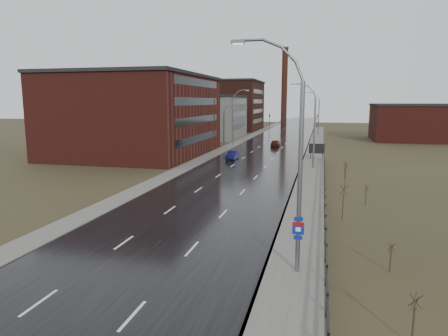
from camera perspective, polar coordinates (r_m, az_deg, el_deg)
The scene contains 26 objects.
ground at distance 22.59m, azimuth -13.63°, elevation -14.31°, with size 320.00×320.00×0.00m, color #2D2819.
road at distance 79.37m, azimuth 6.64°, elevation 2.94°, with size 14.00×300.00×0.06m, color black.
sidewalk_right at distance 54.00m, azimuth 12.35°, elevation -0.23°, with size 3.20×180.00×0.18m, color #595651.
curb_right at distance 54.06m, azimuth 10.74°, elevation -0.17°, with size 0.16×180.00×0.18m, color slate.
sidewalk_left at distance 80.79m, azimuth 0.86°, elevation 3.14°, with size 2.40×260.00×0.12m, color #595651.
warehouse_near at distance 70.38m, azimuth -12.24°, elevation 7.46°, with size 22.44×28.56×13.50m.
warehouse_mid at distance 100.25m, azimuth -2.31°, elevation 7.36°, with size 16.32×20.40×10.50m.
warehouse_far at distance 130.44m, azimuth -0.75°, elevation 8.96°, with size 26.52×24.48×15.50m.
building_right at distance 102.43m, azimuth 25.49°, elevation 5.93°, with size 18.36×16.32×8.50m.
smokestack at distance 169.11m, azimuth 8.62°, elevation 11.60°, with size 2.70×2.70×30.70m.
streetlight_main at distance 20.50m, azimuth 9.96°, elevation 1.05°, with size 3.91×0.29×12.11m.
streetlight_right_mid at distance 54.35m, azimuth 12.49°, elevation 5.93°, with size 3.36×0.28×11.35m.
streetlight_left at distance 82.19m, azimuth 1.53°, elevation 7.29°, with size 3.36×0.28×11.35m.
streetlight_right_far at distance 108.30m, azimuth 13.24°, elevation 7.58°, with size 3.36×0.28×11.35m.
guardrail at distance 37.49m, azimuth 14.26°, elevation -3.59°, with size 0.10×53.05×1.10m.
shrub_a at distance 17.27m, azimuth 25.49°, elevation -18.77°, with size 0.50×0.52×2.08m.
shrub_b at distance 23.50m, azimuth 22.71°, elevation -11.59°, with size 0.39×0.41×1.62m.
shrub_c at distance 31.82m, azimuth 16.65°, elevation -4.58°, with size 0.66×0.70×2.81m.
shrub_d at distance 37.01m, azimuth 19.61°, elevation -3.57°, with size 0.45×0.48×1.88m.
shrub_e at distance 44.26m, azimuth 16.97°, elevation -0.79°, with size 0.63×0.67×2.68m.
shrub_f at distance 49.38m, azimuth 16.87°, elevation -0.22°, with size 0.46×0.49×1.94m.
billboard at distance 63.28m, azimuth 13.10°, elevation 2.66°, with size 2.37×0.17×2.58m.
traffic_light_left at distance 139.46m, azimuth 6.53°, elevation 7.64°, with size 0.58×2.73×5.30m.
traffic_light_right at distance 138.33m, azimuth 13.18°, elevation 7.43°, with size 0.58×2.73×5.30m.
car_near at distance 62.28m, azimuth 1.22°, elevation 1.79°, with size 1.39×3.98×1.31m, color #0D0C3D.
car_far at distance 80.78m, azimuth 7.33°, elevation 3.52°, with size 1.64×4.06×1.38m, color #46150B.
Camera 1 is at (9.80, -18.24, 9.03)m, focal length 32.00 mm.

